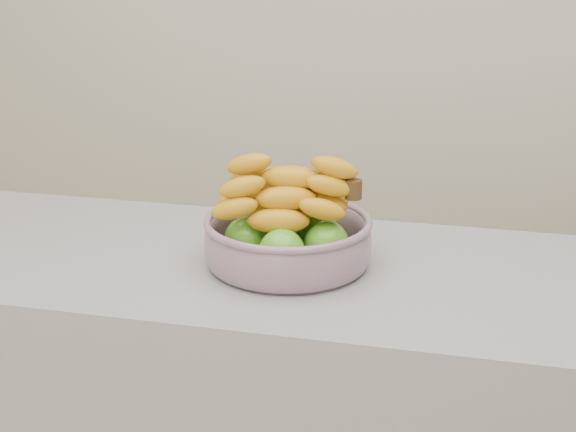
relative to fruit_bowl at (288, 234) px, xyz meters
name	(u,v)px	position (x,y,z in m)	size (l,w,h in m)	color
fruit_bowl	(288,234)	(0.00, 0.00, 0.00)	(0.33, 0.33, 0.20)	#98A1B6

